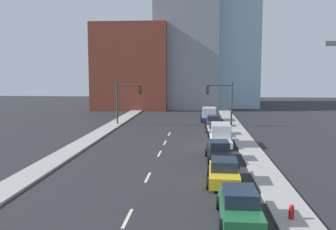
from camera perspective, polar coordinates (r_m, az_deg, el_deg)
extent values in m
cube|color=#9E9B93|center=(56.69, -6.68, -0.50)|extent=(2.04, 93.29, 0.16)
cube|color=#9E9B93|center=(55.75, 9.41, -0.66)|extent=(2.04, 93.29, 0.16)
cube|color=beige|center=(18.52, -6.19, -15.35)|extent=(0.16, 2.40, 0.01)
cube|color=beige|center=(25.09, -3.11, -9.46)|extent=(0.16, 2.40, 0.01)
cube|color=beige|center=(32.14, -1.31, -5.91)|extent=(0.16, 2.40, 0.01)
cube|color=beige|center=(37.16, -0.47, -4.22)|extent=(0.16, 2.40, 0.01)
cube|color=beige|center=(42.34, 0.18, -2.91)|extent=(0.16, 2.40, 0.01)
cube|color=brown|center=(75.42, -5.12, 7.26)|extent=(14.00, 16.00, 16.02)
cube|color=gray|center=(78.63, 2.97, 11.37)|extent=(12.00, 20.00, 27.33)
cube|color=#99B7CC|center=(83.51, 8.54, 15.46)|extent=(13.00, 20.00, 40.21)
cylinder|color=#38383D|center=(49.83, -7.76, 1.73)|extent=(0.24, 0.24, 5.70)
cylinder|color=#38383D|center=(49.38, -6.05, 4.56)|extent=(3.09, 0.16, 0.16)
cube|color=black|center=(49.13, -4.26, 3.84)|extent=(0.34, 0.32, 1.10)
cylinder|color=red|center=(48.95, -4.29, 4.23)|extent=(0.22, 0.04, 0.22)
cylinder|color=#593F0C|center=(48.97, -4.29, 3.83)|extent=(0.22, 0.04, 0.22)
cylinder|color=#0C3F14|center=(48.98, -4.29, 3.43)|extent=(0.22, 0.04, 0.22)
cylinder|color=#38383D|center=(48.82, 9.65, 1.61)|extent=(0.24, 0.24, 5.70)
cylinder|color=#38383D|center=(48.57, 7.88, 4.51)|extent=(3.09, 0.16, 0.16)
cube|color=black|center=(48.54, 6.05, 3.79)|extent=(0.34, 0.32, 1.10)
cylinder|color=red|center=(48.35, 6.05, 4.18)|extent=(0.22, 0.04, 0.22)
cylinder|color=#593F0C|center=(48.37, 6.05, 3.78)|extent=(0.22, 0.04, 0.22)
cylinder|color=#0C3F14|center=(48.38, 6.04, 3.38)|extent=(0.22, 0.04, 0.22)
cylinder|color=red|center=(18.76, 18.27, -14.30)|extent=(0.26, 0.26, 0.65)
sphere|color=red|center=(18.63, 18.32, -13.17)|extent=(0.23, 0.23, 0.23)
cube|color=#1E6033|center=(18.21, 10.84, -14.02)|extent=(1.76, 4.74, 0.72)
cube|color=#1E2838|center=(17.99, 10.89, -11.98)|extent=(1.54, 2.13, 0.65)
cylinder|color=black|center=(19.59, 7.69, -13.14)|extent=(0.22, 0.65, 0.64)
cylinder|color=black|center=(19.76, 13.06, -13.08)|extent=(0.22, 0.65, 0.64)
cylinder|color=black|center=(16.86, 8.16, -16.47)|extent=(0.22, 0.65, 0.64)
cylinder|color=black|center=(17.06, 14.48, -16.33)|extent=(0.22, 0.65, 0.64)
cube|color=gold|center=(23.93, 8.50, -8.97)|extent=(1.99, 4.66, 0.69)
cube|color=#1E2838|center=(23.77, 8.53, -7.43)|extent=(1.68, 2.13, 0.64)
cylinder|color=black|center=(25.35, 6.24, -8.49)|extent=(0.25, 0.72, 0.72)
cylinder|color=black|center=(25.40, 10.55, -8.53)|extent=(0.25, 0.72, 0.72)
cylinder|color=black|center=(22.60, 6.16, -10.34)|extent=(0.25, 0.72, 0.72)
cylinder|color=black|center=(22.67, 11.02, -10.38)|extent=(0.25, 0.72, 0.72)
cube|color=black|center=(29.94, 7.76, -5.85)|extent=(1.93, 4.54, 0.73)
cube|color=#1E2838|center=(29.80, 7.78, -4.56)|extent=(1.61, 2.08, 0.65)
cylinder|color=black|center=(31.26, 5.87, -5.73)|extent=(0.25, 0.62, 0.61)
cylinder|color=black|center=(31.43, 9.13, -5.71)|extent=(0.25, 0.62, 0.61)
cylinder|color=black|center=(28.57, 6.24, -6.89)|extent=(0.25, 0.62, 0.61)
cylinder|color=black|center=(28.75, 9.81, -6.86)|extent=(0.25, 0.62, 0.61)
cube|color=silver|center=(36.14, 8.00, -3.86)|extent=(2.07, 5.66, 0.56)
cube|color=silver|center=(35.71, 8.05, -2.42)|extent=(1.80, 3.52, 1.37)
cylinder|color=black|center=(37.86, 6.34, -3.57)|extent=(0.23, 0.65, 0.65)
cylinder|color=black|center=(37.94, 9.45, -3.60)|extent=(0.23, 0.65, 0.65)
cylinder|color=black|center=(34.42, 6.40, -4.57)|extent=(0.23, 0.65, 0.65)
cylinder|color=black|center=(34.52, 9.83, -4.60)|extent=(0.23, 0.65, 0.65)
cube|color=#B2B2BC|center=(41.95, 7.38, -2.38)|extent=(1.99, 4.48, 0.64)
cube|color=#1E2838|center=(41.86, 7.40, -1.54)|extent=(1.67, 2.05, 0.59)
cylinder|color=black|center=(43.25, 5.99, -2.33)|extent=(0.25, 0.63, 0.62)
cylinder|color=black|center=(43.41, 8.45, -2.34)|extent=(0.25, 0.63, 0.62)
cylinder|color=black|center=(40.56, 6.23, -2.92)|extent=(0.25, 0.63, 0.62)
cylinder|color=black|center=(40.73, 8.86, -2.92)|extent=(0.25, 0.63, 0.62)
cube|color=brown|center=(48.20, 6.97, -1.21)|extent=(1.99, 4.48, 0.67)
cube|color=#1E2838|center=(48.12, 6.98, -0.45)|extent=(1.66, 2.05, 0.61)
cylinder|color=black|center=(49.60, 5.92, -1.21)|extent=(0.25, 0.64, 0.63)
cylinder|color=black|center=(49.58, 8.05, -1.24)|extent=(0.25, 0.64, 0.63)
cylinder|color=black|center=(46.90, 5.82, -1.65)|extent=(0.25, 0.64, 0.63)
cylinder|color=black|center=(46.88, 8.06, -1.68)|extent=(0.25, 0.64, 0.63)
cube|color=navy|center=(54.24, 6.26, -0.44)|extent=(2.14, 5.34, 0.49)
cube|color=silver|center=(53.88, 6.28, 0.46)|extent=(1.87, 3.32, 1.26)
cylinder|color=black|center=(55.86, 5.09, -0.32)|extent=(0.23, 0.67, 0.67)
cylinder|color=black|center=(55.94, 7.29, -0.34)|extent=(0.23, 0.67, 0.67)
cylinder|color=black|center=(52.59, 5.15, -0.74)|extent=(0.23, 0.67, 0.67)
cylinder|color=black|center=(52.67, 7.49, -0.76)|extent=(0.23, 0.67, 0.67)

